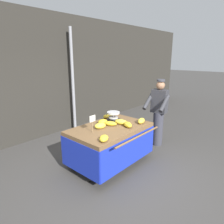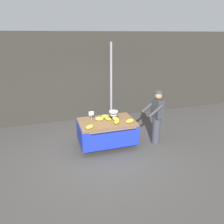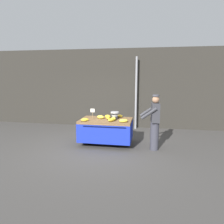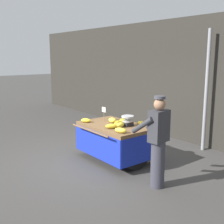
% 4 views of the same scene
% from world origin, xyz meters
% --- Properties ---
extents(ground_plane, '(60.00, 60.00, 0.00)m').
position_xyz_m(ground_plane, '(0.00, 0.00, 0.00)').
color(ground_plane, '#423F3D').
extents(back_wall, '(16.00, 0.24, 3.44)m').
position_xyz_m(back_wall, '(0.00, 3.06, 1.72)').
color(back_wall, '#2D2B26').
rests_on(back_wall, ground).
extents(street_pole, '(0.09, 0.09, 3.06)m').
position_xyz_m(street_pole, '(1.09, 2.71, 1.53)').
color(street_pole, gray).
rests_on(street_pole, ground).
extents(banana_cart, '(1.71, 1.26, 0.85)m').
position_xyz_m(banana_cart, '(0.25, 0.45, 0.63)').
color(banana_cart, brown).
rests_on(banana_cart, ground).
extents(weighing_scale, '(0.28, 0.28, 0.24)m').
position_xyz_m(weighing_scale, '(0.52, 0.60, 0.97)').
color(weighing_scale, black).
rests_on(weighing_scale, banana_cart).
extents(price_sign, '(0.14, 0.01, 0.34)m').
position_xyz_m(price_sign, '(-0.21, 0.48, 1.10)').
color(price_sign, '#997A51').
rests_on(price_sign, banana_cart).
extents(banana_bunch_0, '(0.27, 0.26, 0.09)m').
position_xyz_m(banana_bunch_0, '(0.65, 0.88, 0.90)').
color(banana_bunch_0, gold).
rests_on(banana_bunch_0, banana_cart).
extents(banana_bunch_1, '(0.29, 0.26, 0.10)m').
position_xyz_m(banana_bunch_1, '(-0.36, 0.05, 0.90)').
color(banana_bunch_1, yellow).
rests_on(banana_bunch_1, banana_cart).
extents(banana_bunch_2, '(0.26, 0.31, 0.10)m').
position_xyz_m(banana_bunch_2, '(0.48, 0.17, 0.91)').
color(banana_bunch_2, gold).
rests_on(banana_bunch_2, banana_cart).
extents(banana_bunch_3, '(0.21, 0.31, 0.11)m').
position_xyz_m(banana_bunch_3, '(0.52, 0.38, 0.91)').
color(banana_bunch_3, yellow).
rests_on(banana_bunch_3, banana_cart).
extents(banana_bunch_4, '(0.30, 0.21, 0.11)m').
position_xyz_m(banana_bunch_4, '(0.87, 0.10, 0.91)').
color(banana_bunch_4, yellow).
rests_on(banana_bunch_4, banana_cart).
extents(banana_bunch_5, '(0.28, 0.22, 0.11)m').
position_xyz_m(banana_bunch_5, '(0.04, 0.54, 0.91)').
color(banana_bunch_5, yellow).
rests_on(banana_bunch_5, banana_cart).
extents(banana_bunch_6, '(0.22, 0.30, 0.10)m').
position_xyz_m(banana_bunch_6, '(0.30, 0.49, 0.90)').
color(banana_bunch_6, gold).
rests_on(banana_bunch_6, banana_cart).
extents(banana_bunch_7, '(0.25, 0.22, 0.11)m').
position_xyz_m(banana_bunch_7, '(0.26, 0.67, 0.91)').
color(banana_bunch_7, gold).
rests_on(banana_bunch_7, banana_cart).
extents(vendor_person, '(0.61, 0.56, 1.71)m').
position_xyz_m(vendor_person, '(1.81, 0.20, 0.87)').
color(vendor_person, '#383842').
rests_on(vendor_person, ground).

